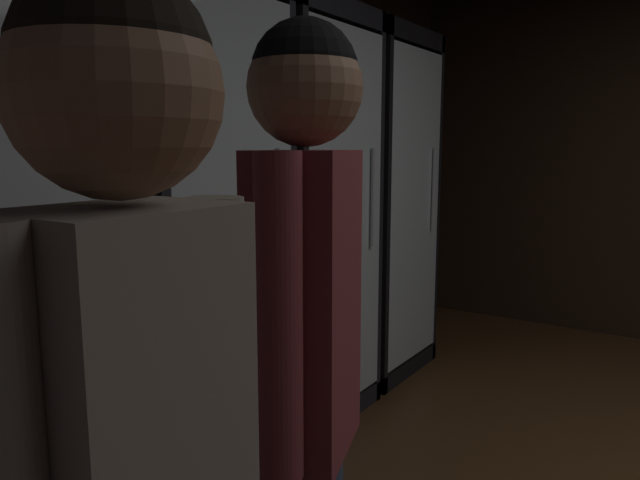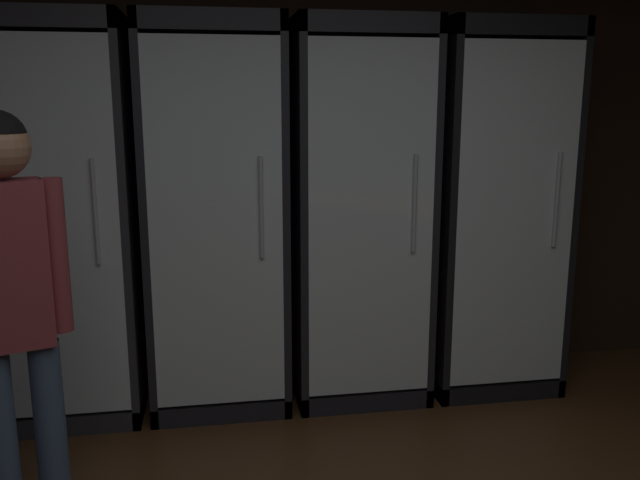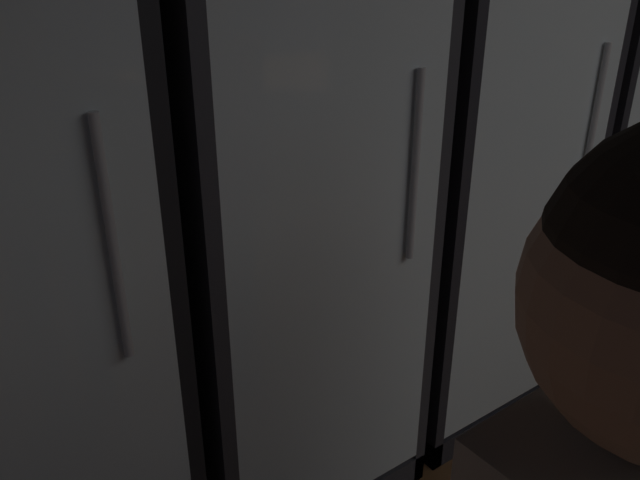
{
  "view_description": "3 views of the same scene",
  "coord_description": "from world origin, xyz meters",
  "px_view_note": "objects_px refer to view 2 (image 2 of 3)",
  "views": [
    {
      "loc": [
        -2.14,
        0.92,
        1.38
      ],
      "look_at": [
        -0.13,
        2.27,
        1.0
      ],
      "focal_mm": 33.04,
      "sensor_mm": 36.0,
      "label": 1
    },
    {
      "loc": [
        -0.55,
        -0.84,
        1.65
      ],
      "look_at": [
        0.04,
        2.63,
        0.91
      ],
      "focal_mm": 37.46,
      "sensor_mm": 36.0,
      "label": 2
    },
    {
      "loc": [
        -2.16,
        1.26,
        1.63
      ],
      "look_at": [
        -1.25,
        2.53,
        0.92
      ],
      "focal_mm": 35.53,
      "sensor_mm": 36.0,
      "label": 3
    }
  ],
  "objects_px": {
    "cooler_right": "(357,217)",
    "cooler_left": "(65,226)",
    "cooler_center": "(216,221)",
    "shopper_near": "(12,290)",
    "cooler_far_right": "(488,213)"
  },
  "relations": [
    {
      "from": "cooler_right",
      "to": "shopper_near",
      "type": "distance_m",
      "value": 1.9
    },
    {
      "from": "cooler_far_right",
      "to": "shopper_near",
      "type": "height_order",
      "value": "cooler_far_right"
    },
    {
      "from": "cooler_right",
      "to": "cooler_left",
      "type": "bearing_deg",
      "value": 179.98
    },
    {
      "from": "cooler_left",
      "to": "cooler_right",
      "type": "distance_m",
      "value": 1.55
    },
    {
      "from": "cooler_center",
      "to": "shopper_near",
      "type": "height_order",
      "value": "cooler_center"
    },
    {
      "from": "cooler_right",
      "to": "cooler_far_right",
      "type": "height_order",
      "value": "same"
    },
    {
      "from": "cooler_center",
      "to": "cooler_left",
      "type": "bearing_deg",
      "value": -179.89
    },
    {
      "from": "shopper_near",
      "to": "cooler_far_right",
      "type": "bearing_deg",
      "value": 27.03
    },
    {
      "from": "cooler_left",
      "to": "cooler_center",
      "type": "distance_m",
      "value": 0.77
    },
    {
      "from": "cooler_left",
      "to": "cooler_right",
      "type": "xyz_separation_m",
      "value": [
        1.55,
        -0.0,
        0.0
      ]
    },
    {
      "from": "cooler_left",
      "to": "cooler_far_right",
      "type": "height_order",
      "value": "same"
    },
    {
      "from": "cooler_center",
      "to": "cooler_far_right",
      "type": "height_order",
      "value": "same"
    },
    {
      "from": "shopper_near",
      "to": "cooler_right",
      "type": "bearing_deg",
      "value": 37.7
    },
    {
      "from": "cooler_left",
      "to": "cooler_far_right",
      "type": "relative_size",
      "value": 1.0
    },
    {
      "from": "shopper_near",
      "to": "cooler_center",
      "type": "bearing_deg",
      "value": 58.0
    }
  ]
}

